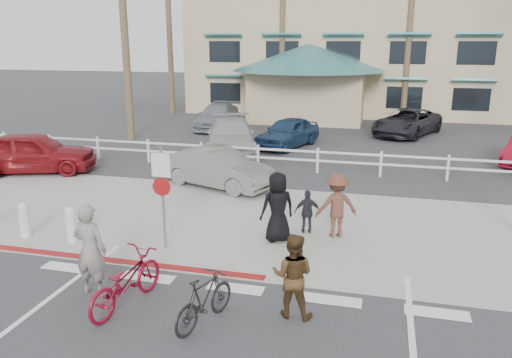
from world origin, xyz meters
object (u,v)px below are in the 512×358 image
(bike_red, at_px, (126,281))
(bike_black, at_px, (204,300))
(car_red_compact, at_px, (33,152))
(car_white_sedan, at_px, (218,168))
(sign_post, at_px, (163,193))

(bike_red, relative_size, bike_black, 1.26)
(car_red_compact, bearing_deg, bike_red, -152.97)
(bike_black, xyz_separation_m, car_red_compact, (-10.28, 8.69, 0.32))
(bike_red, distance_m, car_white_sedan, 8.36)
(bike_red, bearing_deg, car_red_compact, -33.55)
(car_red_compact, bearing_deg, car_white_sedan, -109.54)
(car_red_compact, bearing_deg, sign_post, -143.23)
(sign_post, bearing_deg, car_red_compact, 145.13)
(bike_red, xyz_separation_m, car_red_compact, (-8.59, 8.47, 0.27))
(car_white_sedan, xyz_separation_m, car_red_compact, (-7.67, 0.16, 0.11))
(bike_red, xyz_separation_m, bike_black, (1.69, -0.23, -0.05))
(bike_red, bearing_deg, car_white_sedan, -72.67)
(bike_black, bearing_deg, car_red_compact, -21.57)
(car_white_sedan, bearing_deg, car_red_compact, 108.76)
(bike_black, bearing_deg, sign_post, -36.04)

